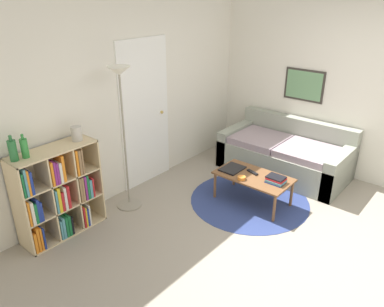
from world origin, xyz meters
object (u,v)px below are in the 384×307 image
Objects in this scene: floor_lamp at (121,102)px; laptop at (232,169)px; coffee_table at (253,178)px; bottle_middle at (24,148)px; bottle_left at (13,150)px; bookshelf at (57,194)px; vase_on_shelf at (77,133)px; couch at (286,154)px; bowl at (242,178)px.

laptop is (1.07, -0.85, -0.99)m from floor_lamp.
bottle_middle reaches higher than coffee_table.
floor_lamp reaches higher than bottle_left.
coffee_table is (1.98, -1.31, -0.16)m from bookshelf.
bottle_left is (-2.31, 1.02, 0.75)m from laptop.
vase_on_shelf is (0.35, 0.00, 0.61)m from bookshelf.
couch reaches higher than laptop.
vase_on_shelf reaches higher than couch.
vase_on_shelf is (-2.74, 1.22, 0.84)m from couch.
bottle_middle is at bearing 148.53° from bowl.
bottle_middle is 1.52× the size of vase_on_shelf.
bowl is at bearing -50.43° from floor_lamp.
bottle_middle reaches higher than vase_on_shelf.
bottle_left reaches higher than coffee_table.
bookshelf is 2.19m from bowl.
bowl is 2.51m from bottle_middle.
coffee_table is at bearing -33.44° from bookshelf.
bowl is at bearing -30.47° from bottle_left.
bottle_middle reaches higher than couch.
bowl is (-0.16, -0.25, 0.01)m from laptop.
couch reaches higher than bowl.
bowl is at bearing -31.47° from bottle_middle.
floor_lamp reaches higher than laptop.
bookshelf is 0.70m from vase_on_shelf.
floor_lamp is 1.86× the size of coffee_table.
laptop is 1.20× the size of bottle_left.
coffee_table is 3.64× the size of bottle_left.
bookshelf is at bearing 152.98° from laptop.
couch is at bearing 4.98° from coffee_table.
floor_lamp is at bearing -7.43° from bottle_middle.
bottle_left is 0.11m from bottle_middle.
floor_lamp is 5.68× the size of laptop.
bottle_left is at bearing 149.53° from bowl.
bottle_left is at bearing 156.26° from laptop.
bottle_left reaches higher than couch.
bottle_left reaches higher than bookshelf.
bookshelf is at bearing 146.56° from coffee_table.
couch is 3.11m from vase_on_shelf.
couch is at bearing -20.06° from bottle_middle.
vase_on_shelf reaches higher than coffee_table.
vase_on_shelf is at bearing 156.08° from couch.
couch is at bearing 1.55° from bowl.
couch is at bearing -19.69° from bottle_left.
coffee_table is 5.89× the size of vase_on_shelf.
bookshelf is 3.32m from couch.
bookshelf is 0.73m from bottle_left.
floor_lamp is at bearing -15.16° from vase_on_shelf.
bookshelf is 0.68m from bottle_middle.
floor_lamp is 17.55× the size of bowl.
bottle_middle is (-2.23, 1.31, 0.79)m from coffee_table.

